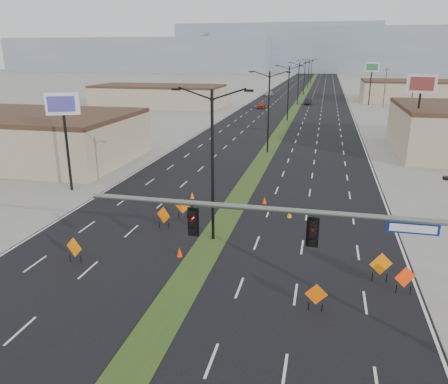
% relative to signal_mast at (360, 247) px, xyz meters
% --- Properties ---
extents(ground, '(600.00, 600.00, 0.00)m').
position_rel_signal_mast_xyz_m(ground, '(-8.56, -2.00, -4.79)').
color(ground, gray).
rests_on(ground, ground).
extents(road_surface, '(25.00, 400.00, 0.02)m').
position_rel_signal_mast_xyz_m(road_surface, '(-8.56, 98.00, -4.79)').
color(road_surface, black).
rests_on(road_surface, ground).
extents(median_strip, '(2.00, 400.00, 0.04)m').
position_rel_signal_mast_xyz_m(median_strip, '(-8.56, 98.00, -4.79)').
color(median_strip, '#314318').
rests_on(median_strip, ground).
extents(building_sw_far, '(30.00, 14.00, 4.50)m').
position_rel_signal_mast_xyz_m(building_sw_far, '(-40.56, 83.00, -2.54)').
color(building_sw_far, tan).
rests_on(building_sw_far, ground).
extents(mesa_west, '(180.00, 50.00, 22.00)m').
position_rel_signal_mast_xyz_m(mesa_west, '(-128.56, 278.00, 6.21)').
color(mesa_west, gray).
rests_on(mesa_west, ground).
extents(mesa_center, '(220.00, 50.00, 28.00)m').
position_rel_signal_mast_xyz_m(mesa_center, '(31.44, 298.00, 9.21)').
color(mesa_center, gray).
rests_on(mesa_center, ground).
extents(mesa_backdrop, '(140.00, 50.00, 32.00)m').
position_rel_signal_mast_xyz_m(mesa_backdrop, '(-38.56, 318.00, 11.21)').
color(mesa_backdrop, gray).
rests_on(mesa_backdrop, ground).
extents(signal_mast, '(16.30, 0.60, 8.00)m').
position_rel_signal_mast_xyz_m(signal_mast, '(0.00, 0.00, 0.00)').
color(signal_mast, slate).
rests_on(signal_mast, ground).
extents(streetlight_0, '(5.15, 0.24, 10.02)m').
position_rel_signal_mast_xyz_m(streetlight_0, '(-8.56, 10.00, 0.63)').
color(streetlight_0, black).
rests_on(streetlight_0, ground).
extents(streetlight_1, '(5.15, 0.24, 10.02)m').
position_rel_signal_mast_xyz_m(streetlight_1, '(-8.56, 38.00, 0.63)').
color(streetlight_1, black).
rests_on(streetlight_1, ground).
extents(streetlight_2, '(5.15, 0.24, 10.02)m').
position_rel_signal_mast_xyz_m(streetlight_2, '(-8.56, 66.00, 0.63)').
color(streetlight_2, black).
rests_on(streetlight_2, ground).
extents(streetlight_3, '(5.15, 0.24, 10.02)m').
position_rel_signal_mast_xyz_m(streetlight_3, '(-8.56, 94.00, 0.63)').
color(streetlight_3, black).
rests_on(streetlight_3, ground).
extents(streetlight_4, '(5.15, 0.24, 10.02)m').
position_rel_signal_mast_xyz_m(streetlight_4, '(-8.56, 122.00, 0.63)').
color(streetlight_4, black).
rests_on(streetlight_4, ground).
extents(streetlight_5, '(5.15, 0.24, 10.02)m').
position_rel_signal_mast_xyz_m(streetlight_5, '(-8.56, 150.00, 0.63)').
color(streetlight_5, black).
rests_on(streetlight_5, ground).
extents(streetlight_6, '(5.15, 0.24, 10.02)m').
position_rel_signal_mast_xyz_m(streetlight_6, '(-8.56, 178.00, 0.63)').
color(streetlight_6, black).
rests_on(streetlight_6, ground).
extents(utility_pole_1, '(1.60, 0.20, 9.00)m').
position_rel_signal_mast_xyz_m(utility_pole_1, '(11.44, 58.00, -0.12)').
color(utility_pole_1, '#4C3823').
rests_on(utility_pole_1, ground).
extents(utility_pole_2, '(1.60, 0.20, 9.00)m').
position_rel_signal_mast_xyz_m(utility_pole_2, '(11.44, 93.00, -0.12)').
color(utility_pole_2, '#4C3823').
rests_on(utility_pole_2, ground).
extents(utility_pole_3, '(1.60, 0.20, 9.00)m').
position_rel_signal_mast_xyz_m(utility_pole_3, '(11.44, 128.00, -0.12)').
color(utility_pole_3, '#4C3823').
rests_on(utility_pole_3, ground).
extents(car_left, '(1.70, 3.86, 1.29)m').
position_rel_signal_mast_xyz_m(car_left, '(-16.15, 84.67, -4.14)').
color(car_left, '#9B2B10').
rests_on(car_left, ground).
extents(car_mid, '(1.61, 4.28, 1.39)m').
position_rel_signal_mast_xyz_m(car_mid, '(-5.99, 95.04, -4.09)').
color(car_mid, black).
rests_on(car_mid, ground).
extents(car_far, '(2.07, 4.60, 1.31)m').
position_rel_signal_mast_xyz_m(car_far, '(-18.34, 115.17, -4.14)').
color(car_far, '#A7ADB1').
rests_on(car_far, ground).
extents(construction_sign_0, '(1.21, 0.42, 1.67)m').
position_rel_signal_mast_xyz_m(construction_sign_0, '(-15.76, 4.68, -3.81)').
color(construction_sign_0, orange).
rests_on(construction_sign_0, ground).
extents(construction_sign_1, '(1.15, 0.53, 1.65)m').
position_rel_signal_mast_xyz_m(construction_sign_1, '(-12.48, 11.05, -3.82)').
color(construction_sign_1, orange).
rests_on(construction_sign_1, ground).
extents(construction_sign_2, '(1.15, 0.12, 1.54)m').
position_rel_signal_mast_xyz_m(construction_sign_2, '(-11.82, 13.37, -3.89)').
color(construction_sign_2, '#FF6D05').
rests_on(construction_sign_2, ground).
extents(construction_sign_3, '(1.10, 0.12, 1.47)m').
position_rel_signal_mast_xyz_m(construction_sign_3, '(-1.51, 2.71, -3.93)').
color(construction_sign_3, '#D85504').
rests_on(construction_sign_3, ground).
extents(construction_sign_4, '(1.25, 0.46, 1.75)m').
position_rel_signal_mast_xyz_m(construction_sign_4, '(1.86, 6.42, -3.76)').
color(construction_sign_4, orange).
rests_on(construction_sign_4, ground).
extents(construction_sign_5, '(1.11, 0.54, 1.60)m').
position_rel_signal_mast_xyz_m(construction_sign_5, '(2.94, 5.33, -3.85)').
color(construction_sign_5, '#F73705').
rests_on(construction_sign_5, ground).
extents(cone_0, '(0.46, 0.46, 0.63)m').
position_rel_signal_mast_xyz_m(cone_0, '(-9.92, 6.93, -4.48)').
color(cone_0, '#EC3204').
rests_on(cone_0, ground).
extents(cone_1, '(0.45, 0.45, 0.63)m').
position_rel_signal_mast_xyz_m(cone_1, '(-3.84, 15.29, -4.48)').
color(cone_1, orange).
rests_on(cone_1, ground).
extents(cone_2, '(0.43, 0.43, 0.62)m').
position_rel_signal_mast_xyz_m(cone_2, '(-6.16, 18.11, -4.48)').
color(cone_2, '#EC3904').
rests_on(cone_2, ground).
extents(cone_3, '(0.44, 0.44, 0.57)m').
position_rel_signal_mast_xyz_m(cone_3, '(-12.50, 18.07, -4.51)').
color(cone_3, orange).
rests_on(cone_3, ground).
extents(pole_sign_west, '(2.76, 1.53, 8.84)m').
position_rel_signal_mast_xyz_m(pole_sign_west, '(-24.15, 17.99, 2.38)').
color(pole_sign_west, black).
rests_on(pole_sign_west, ground).
extents(pole_sign_east_near, '(3.19, 1.22, 9.86)m').
position_rel_signal_mast_xyz_m(pole_sign_east_near, '(8.86, 38.55, 3.28)').
color(pole_sign_east_near, black).
rests_on(pole_sign_east_near, ground).
extents(pole_sign_east_far, '(3.30, 0.81, 10.08)m').
position_rel_signal_mast_xyz_m(pole_sign_east_far, '(8.54, 97.30, 3.47)').
color(pole_sign_east_far, black).
rests_on(pole_sign_east_far, ground).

